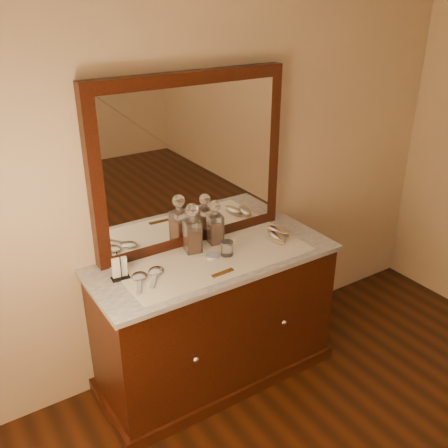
{
  "coord_description": "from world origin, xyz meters",
  "views": [
    {
      "loc": [
        -1.32,
        -0.19,
        2.25
      ],
      "look_at": [
        0.0,
        1.85,
        1.1
      ],
      "focal_mm": 40.34,
      "sensor_mm": 36.0,
      "label": 1
    }
  ],
  "objects": [
    {
      "name": "dresser_cabinet",
      "position": [
        0.0,
        1.96,
        0.41
      ],
      "size": [
        1.4,
        0.55,
        0.82
      ],
      "primitive_type": "cube",
      "color": "black",
      "rests_on": "floor"
    },
    {
      "name": "dresser_plinth",
      "position": [
        0.0,
        1.96,
        0.04
      ],
      "size": [
        1.46,
        0.59,
        0.08
      ],
      "primitive_type": "cube",
      "color": "black",
      "rests_on": "floor"
    },
    {
      "name": "knob_left",
      "position": [
        -0.3,
        1.67,
        0.45
      ],
      "size": [
        0.04,
        0.04,
        0.04
      ],
      "primitive_type": "sphere",
      "color": "silver",
      "rests_on": "dresser_cabinet"
    },
    {
      "name": "knob_right",
      "position": [
        0.3,
        1.67,
        0.45
      ],
      "size": [
        0.04,
        0.04,
        0.04
      ],
      "primitive_type": "sphere",
      "color": "silver",
      "rests_on": "dresser_cabinet"
    },
    {
      "name": "marble_top",
      "position": [
        0.0,
        1.96,
        0.83
      ],
      "size": [
        1.44,
        0.59,
        0.03
      ],
      "primitive_type": "cube",
      "color": "silver",
      "rests_on": "dresser_cabinet"
    },
    {
      "name": "mirror_frame",
      "position": [
        0.0,
        2.2,
        1.35
      ],
      "size": [
        1.2,
        0.08,
        1.0
      ],
      "primitive_type": "cube",
      "color": "black",
      "rests_on": "marble_top"
    },
    {
      "name": "mirror_glass",
      "position": [
        0.0,
        2.17,
        1.35
      ],
      "size": [
        1.06,
        0.01,
        0.86
      ],
      "primitive_type": "cube",
      "color": "white",
      "rests_on": "marble_top"
    },
    {
      "name": "lace_runner",
      "position": [
        0.0,
        1.94,
        0.85
      ],
      "size": [
        1.1,
        0.45,
        0.0
      ],
      "primitive_type": "cube",
      "color": "silver",
      "rests_on": "marble_top"
    },
    {
      "name": "pin_dish",
      "position": [
        -0.01,
        1.96,
        0.86
      ],
      "size": [
        0.09,
        0.09,
        0.01
      ],
      "primitive_type": "cylinder",
      "rotation": [
        0.0,
        0.0,
        0.09
      ],
      "color": "white",
      "rests_on": "lace_runner"
    },
    {
      "name": "comb",
      "position": [
        -0.06,
        1.77,
        0.86
      ],
      "size": [
        0.14,
        0.03,
        0.01
      ],
      "primitive_type": "cube",
      "rotation": [
        0.0,
        0.0,
        0.06
      ],
      "color": "brown",
      "rests_on": "lace_runner"
    },
    {
      "name": "napkin_rack",
      "position": [
        -0.54,
        2.03,
        0.91
      ],
      "size": [
        0.1,
        0.07,
        0.15
      ],
      "color": "black",
      "rests_on": "marble_top"
    },
    {
      "name": "decanter_left",
      "position": [
        -0.07,
        2.08,
        0.97
      ],
      "size": [
        0.11,
        0.11,
        0.3
      ],
      "color": "#994616",
      "rests_on": "lace_runner"
    },
    {
      "name": "decanter_right",
      "position": [
        0.1,
        2.1,
        0.96
      ],
      "size": [
        0.1,
        0.1,
        0.28
      ],
      "color": "#994616",
      "rests_on": "lace_runner"
    },
    {
      "name": "brush_near",
      "position": [
        0.43,
        1.92,
        0.88
      ],
      "size": [
        0.08,
        0.16,
        0.04
      ],
      "color": "#94835A",
      "rests_on": "lace_runner"
    },
    {
      "name": "brush_far",
      "position": [
        0.48,
        1.98,
        0.88
      ],
      "size": [
        0.11,
        0.17,
        0.04
      ],
      "color": "#94835A",
      "rests_on": "lace_runner"
    },
    {
      "name": "hand_mirror_outer",
      "position": [
        -0.47,
        1.96,
        0.86
      ],
      "size": [
        0.15,
        0.22,
        0.02
      ],
      "color": "silver",
      "rests_on": "lace_runner"
    },
    {
      "name": "hand_mirror_inner",
      "position": [
        -0.37,
        1.96,
        0.86
      ],
      "size": [
        0.17,
        0.21,
        0.02
      ],
      "color": "silver",
      "rests_on": "lace_runner"
    },
    {
      "name": "tumblers",
      "position": [
        0.07,
        1.94,
        0.9
      ],
      "size": [
        0.07,
        0.07,
        0.08
      ],
      "color": "white",
      "rests_on": "lace_runner"
    }
  ]
}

